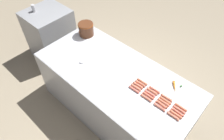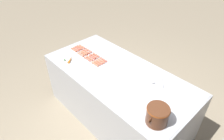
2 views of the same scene
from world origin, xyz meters
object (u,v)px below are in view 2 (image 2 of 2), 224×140
(hot_dog_2, at_px, (96,55))
(hot_dog_4, at_px, (80,47))
(hot_dog_6, at_px, (94,56))
(hot_dog_12, at_px, (76,49))
(hot_dog_7, at_px, (102,61))
(hot_dog_11, at_px, (99,62))
(hot_dog_19, at_px, (95,64))
(hot_dog_18, at_px, (87,59))
(hot_dog_9, at_px, (84,52))
(hot_dog_13, at_px, (83,53))
(hot_dog_5, at_px, (87,52))
(hot_dog_8, at_px, (78,48))
(bean_pot, at_px, (157,114))
(hot_dog_14, at_px, (90,58))
(hot_dog_1, at_px, (89,50))
(hot_dog_15, at_px, (97,63))
(serving_spoon, at_px, (156,82))
(carrot, at_px, (70,60))
(hot_dog_10, at_px, (92,57))
(hot_dog_17, at_px, (81,54))
(hot_dog_0, at_px, (82,47))
(hot_dog_16, at_px, (74,50))
(hot_dog_3, at_px, (104,60))

(hot_dog_2, relative_size, hot_dog_4, 1.00)
(hot_dog_6, xyz_separation_m, hot_dog_12, (0.08, -0.37, 0.00))
(hot_dog_7, height_order, hot_dog_11, same)
(hot_dog_12, bearing_deg, hot_dog_19, 85.30)
(hot_dog_18, bearing_deg, hot_dog_9, -114.40)
(hot_dog_13, height_order, hot_dog_19, same)
(hot_dog_5, relative_size, hot_dog_7, 1.00)
(hot_dog_8, bearing_deg, bean_pot, 81.21)
(hot_dog_4, bearing_deg, hot_dog_14, 77.55)
(hot_dog_1, relative_size, hot_dog_18, 1.00)
(hot_dog_15, distance_m, serving_spoon, 0.90)
(hot_dog_8, distance_m, carrot, 0.35)
(hot_dog_2, height_order, hot_dog_10, same)
(hot_dog_17, bearing_deg, hot_dog_4, -122.09)
(hot_dog_17, bearing_deg, hot_dog_1, -176.93)
(hot_dog_4, relative_size, hot_dog_14, 1.00)
(hot_dog_14, bearing_deg, hot_dog_1, -123.91)
(hot_dog_4, distance_m, hot_dog_12, 0.08)
(bean_pot, bearing_deg, hot_dog_10, -101.06)
(hot_dog_2, height_order, hot_dog_19, same)
(hot_dog_4, bearing_deg, hot_dog_19, 77.42)
(hot_dog_4, relative_size, hot_dog_18, 1.00)
(hot_dog_17, bearing_deg, hot_dog_11, 102.25)
(hot_dog_0, distance_m, hot_dog_18, 0.39)
(hot_dog_19, relative_size, bean_pot, 0.53)
(hot_dog_5, bearing_deg, hot_dog_16, -57.47)
(hot_dog_14, xyz_separation_m, hot_dog_17, (0.04, -0.18, 0.00))
(hot_dog_19, xyz_separation_m, carrot, (0.20, -0.34, 0.00))
(hot_dog_0, distance_m, hot_dog_15, 0.55)
(hot_dog_12, height_order, hot_dog_18, same)
(hot_dog_9, distance_m, hot_dog_17, 0.08)
(hot_dog_3, height_order, hot_dog_8, same)
(hot_dog_19, bearing_deg, hot_dog_5, -108.50)
(hot_dog_2, xyz_separation_m, hot_dog_9, (0.09, -0.18, 0.00))
(hot_dog_12, distance_m, hot_dog_14, 0.37)
(hot_dog_6, xyz_separation_m, hot_dog_8, (0.04, -0.37, 0.00))
(hot_dog_2, xyz_separation_m, hot_dog_12, (0.12, -0.37, 0.00))
(hot_dog_17, bearing_deg, carrot, 3.17)
(hot_dog_5, distance_m, hot_dog_14, 0.20)
(hot_dog_7, height_order, hot_dog_16, same)
(hot_dog_9, distance_m, hot_dog_18, 0.19)
(hot_dog_15, xyz_separation_m, hot_dog_17, (0.04, -0.35, 0.00))
(hot_dog_1, bearing_deg, serving_spoon, 97.10)
(hot_dog_3, height_order, hot_dog_10, same)
(hot_dog_3, relative_size, hot_dog_16, 1.00)
(hot_dog_8, xyz_separation_m, hot_dog_9, (0.01, 0.19, 0.00))
(hot_dog_6, relative_size, hot_dog_17, 1.00)
(hot_dog_4, distance_m, hot_dog_6, 0.37)
(hot_dog_12, xyz_separation_m, hot_dog_17, (0.04, 0.19, 0.00))
(hot_dog_10, xyz_separation_m, serving_spoon, (-0.23, 1.03, -0.01))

